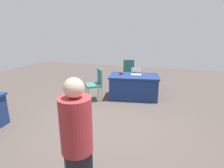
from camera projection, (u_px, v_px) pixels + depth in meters
name	position (u px, v px, depth m)	size (l,w,h in m)	color
ground_plane	(106.00, 123.00, 4.15)	(14.40, 14.40, 0.00)	#4C423D
table_foreground	(134.00, 87.00, 5.67)	(1.61, 1.12, 0.73)	navy
chair_tucked_left	(129.00, 70.00, 7.27)	(0.51, 0.51, 0.97)	#9E9993
chair_by_pillar	(96.00, 83.00, 5.42)	(0.62, 0.62, 0.95)	#9E9993
person_presenter	(77.00, 142.00, 1.94)	(0.48, 0.48, 1.58)	#26262D
laptop_silver	(136.00, 73.00, 5.67)	(0.37, 0.35, 0.21)	silver
yarn_ball	(121.00, 73.00, 5.67)	(0.12, 0.12, 0.12)	#B2382D
scissors_red	(146.00, 75.00, 5.54)	(0.18, 0.04, 0.01)	red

